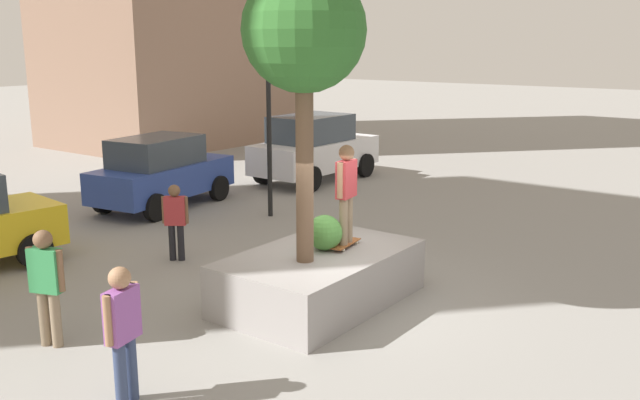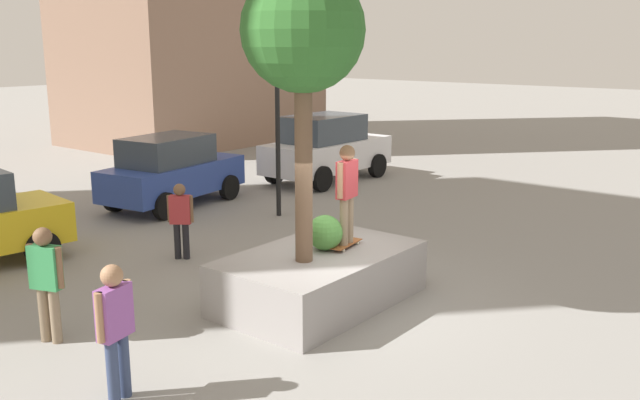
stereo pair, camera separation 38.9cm
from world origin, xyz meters
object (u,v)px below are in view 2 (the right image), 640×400
at_px(police_car, 326,147).
at_px(bystander_watching, 181,216).
at_px(sedan_parked, 172,170).
at_px(traffic_light_corner, 277,82).
at_px(skateboard, 346,244).
at_px(pedestrian_crossing, 46,277).
at_px(passerby_with_bag, 115,323).
at_px(skateboarder, 347,187).
at_px(plaza_tree, 303,35).
at_px(planter_ledge, 320,278).

relative_size(police_car, bystander_watching, 2.89).
distance_m(sedan_parked, police_car, 5.43).
bearing_deg(sedan_parked, traffic_light_corner, -72.08).
height_order(skateboard, traffic_light_corner, traffic_light_corner).
relative_size(pedestrian_crossing, passerby_with_bag, 1.00).
bearing_deg(skateboarder, pedestrian_crossing, 151.18).
height_order(skateboard, sedan_parked, sedan_parked).
height_order(sedan_parked, traffic_light_corner, traffic_light_corner).
relative_size(plaza_tree, sedan_parked, 1.06).
bearing_deg(pedestrian_crossing, passerby_with_bag, -100.25).
distance_m(skateboarder, sedan_parked, 8.21).
height_order(plaza_tree, police_car, plaza_tree).
bearing_deg(skateboard, plaza_tree, 174.17).
bearing_deg(plaza_tree, bystander_watching, 80.12).
bearing_deg(sedan_parked, plaza_tree, -115.33).
relative_size(skateboarder, bystander_watching, 1.09).
distance_m(plaza_tree, skateboarder, 2.69).
bearing_deg(passerby_with_bag, traffic_light_corner, 29.81).
distance_m(sedan_parked, traffic_light_corner, 3.94).
distance_m(planter_ledge, skateboard, 0.73).
bearing_deg(planter_ledge, skateboard, -19.52).
distance_m(plaza_tree, traffic_light_corner, 6.61).
relative_size(passerby_with_bag, bystander_watching, 1.12).
bearing_deg(plaza_tree, traffic_light_corner, 45.57).
xyz_separation_m(skateboard, pedestrian_crossing, (-4.20, 2.31, 0.06)).
distance_m(police_car, bystander_watching, 8.71).
bearing_deg(traffic_light_corner, passerby_with_bag, -150.19).
height_order(planter_ledge, passerby_with_bag, passerby_with_bag).
distance_m(skateboard, bystander_watching, 3.92).
xyz_separation_m(skateboard, skateboarder, (0.00, 0.00, 1.00)).
distance_m(plaza_tree, sedan_parked, 9.12).
height_order(plaza_tree, traffic_light_corner, plaza_tree).
distance_m(plaza_tree, pedestrian_crossing, 5.18).
xyz_separation_m(plaza_tree, passerby_with_bag, (-3.60, -0.02, -3.42)).
distance_m(skateboard, sedan_parked, 8.15).
relative_size(sedan_parked, passerby_with_bag, 2.45).
height_order(pedestrian_crossing, passerby_with_bag, passerby_with_bag).
bearing_deg(skateboard, police_car, 39.93).
xyz_separation_m(traffic_light_corner, bystander_watching, (-3.91, -0.86, -2.47)).
xyz_separation_m(skateboarder, sedan_parked, (2.60, 7.73, -0.98)).
relative_size(skateboard, passerby_with_bag, 0.47).
bearing_deg(skateboard, traffic_light_corner, 53.23).
bearing_deg(planter_ledge, traffic_light_corner, 48.45).
xyz_separation_m(police_car, passerby_with_bag, (-12.53, -6.55, -0.05)).
bearing_deg(traffic_light_corner, skateboard, -126.77).
bearing_deg(police_car, plaza_tree, -143.84).
bearing_deg(passerby_with_bag, skateboarder, -1.04).
xyz_separation_m(sedan_parked, police_car, (5.32, -1.10, 0.10)).
relative_size(skateboard, pedestrian_crossing, 0.47).
distance_m(skateboard, passerby_with_bag, 4.61).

